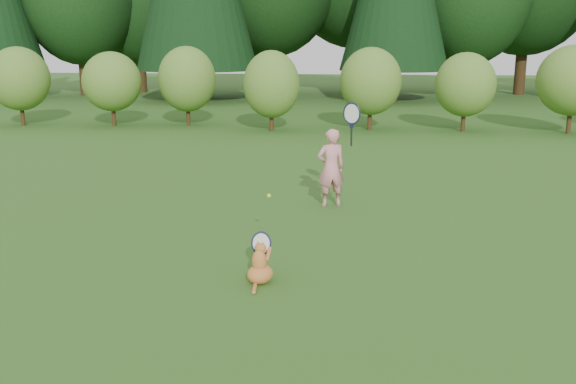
# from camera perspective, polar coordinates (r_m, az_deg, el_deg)

# --- Properties ---
(ground) EXTENTS (100.00, 100.00, 0.00)m
(ground) POSITION_cam_1_polar(r_m,az_deg,el_deg) (8.86, -1.86, -5.56)
(ground) COLOR #235016
(ground) RESTS_ON ground
(shrub_row) EXTENTS (28.00, 3.00, 2.80)m
(shrub_row) POSITION_cam_1_polar(r_m,az_deg,el_deg) (21.38, 3.10, 9.32)
(shrub_row) COLOR #517A25
(shrub_row) RESTS_ON ground
(child) EXTENTS (0.79, 0.50, 2.07)m
(child) POSITION_cam_1_polar(r_m,az_deg,el_deg) (11.29, 3.90, 2.33)
(child) COLOR pink
(child) RESTS_ON ground
(cat) EXTENTS (0.49, 0.75, 0.70)m
(cat) POSITION_cam_1_polar(r_m,az_deg,el_deg) (7.79, -2.50, -6.16)
(cat) COLOR #BC7424
(cat) RESTS_ON ground
(tennis_ball) EXTENTS (0.06, 0.06, 0.06)m
(tennis_ball) POSITION_cam_1_polar(r_m,az_deg,el_deg) (8.84, -1.70, -0.33)
(tennis_ball) COLOR #B4E41A
(tennis_ball) RESTS_ON ground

